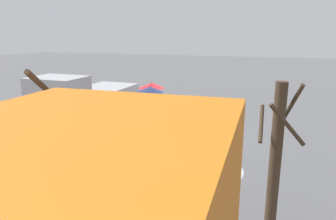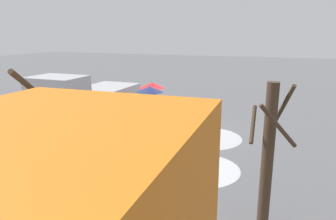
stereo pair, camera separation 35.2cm
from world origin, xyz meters
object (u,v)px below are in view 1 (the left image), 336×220
at_px(hand_dolly_boxes, 163,116).
at_px(pedestrian_black_side, 151,95).
at_px(pedestrian_pink_side, 150,100).
at_px(bare_tree_far, 26,183).
at_px(shopping_cart_vendor, 185,118).
at_px(cargo_van_parked_right, 87,107).
at_px(bare_tree_near, 276,155).

distance_m(hand_dolly_boxes, pedestrian_black_side, 1.03).
bearing_deg(pedestrian_pink_side, bare_tree_far, 96.35).
bearing_deg(shopping_cart_vendor, pedestrian_pink_side, 57.09).
bearing_deg(cargo_van_parked_right, bare_tree_near, 149.30).
distance_m(shopping_cart_vendor, bare_tree_near, 7.05).
bearing_deg(cargo_van_parked_right, bare_tree_far, 116.17).
distance_m(cargo_van_parked_right, shopping_cart_vendor, 4.05).
relative_size(shopping_cart_vendor, pedestrian_pink_side, 0.47).
height_order(shopping_cart_vendor, bare_tree_near, bare_tree_near).
height_order(shopping_cart_vendor, bare_tree_far, bare_tree_far).
distance_m(hand_dolly_boxes, bare_tree_far, 8.43).
relative_size(shopping_cart_vendor, bare_tree_far, 0.28).
distance_m(cargo_van_parked_right, bare_tree_near, 8.36).
height_order(cargo_van_parked_right, pedestrian_pink_side, cargo_van_parked_right).
bearing_deg(bare_tree_far, shopping_cart_vendor, -91.11).
xyz_separation_m(hand_dolly_boxes, bare_tree_far, (-0.66, 8.34, 1.09)).
distance_m(pedestrian_black_side, bare_tree_far, 8.18).
height_order(pedestrian_pink_side, pedestrian_black_side, same).
xyz_separation_m(hand_dolly_boxes, pedestrian_black_side, (0.45, 0.24, 0.90)).
distance_m(cargo_van_parked_right, bare_tree_far, 7.82).
height_order(hand_dolly_boxes, bare_tree_far, bare_tree_far).
distance_m(hand_dolly_boxes, pedestrian_pink_side, 1.44).
distance_m(shopping_cart_vendor, pedestrian_black_side, 1.74).
bearing_deg(cargo_van_parked_right, pedestrian_black_side, -154.74).
xyz_separation_m(cargo_van_parked_right, bare_tree_near, (-7.17, 4.26, 0.49)).
height_order(shopping_cart_vendor, hand_dolly_boxes, hand_dolly_boxes).
bearing_deg(pedestrian_black_side, pedestrian_pink_side, 108.84).
bearing_deg(bare_tree_near, cargo_van_parked_right, -30.70).
xyz_separation_m(cargo_van_parked_right, bare_tree_far, (-3.44, 7.00, 0.60)).
bearing_deg(shopping_cart_vendor, bare_tree_near, 120.76).
distance_m(pedestrian_pink_side, bare_tree_far, 7.27).
xyz_separation_m(pedestrian_pink_side, bare_tree_far, (-0.80, 7.22, 0.20)).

